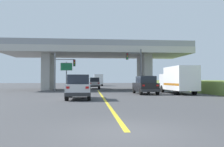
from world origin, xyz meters
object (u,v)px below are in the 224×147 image
object	(u,v)px
box_truck	(178,80)
sedan_oncoming	(95,83)
semi_truck_distant	(98,80)
traffic_signal_nearside	(136,64)
highway_sign	(66,69)
suv_lead	(79,87)
suv_crossing	(145,85)
traffic_signal_farside	(62,68)

from	to	relation	value
box_truck	sedan_oncoming	world-z (taller)	box_truck
box_truck	semi_truck_distant	world-z (taller)	box_truck
box_truck	sedan_oncoming	bearing A→B (deg)	118.84
sedan_oncoming	semi_truck_distant	world-z (taller)	semi_truck_distant
box_truck	traffic_signal_nearside	size ratio (longest dim) A/B	1.16
highway_sign	box_truck	bearing A→B (deg)	-35.71
suv_lead	box_truck	size ratio (longest dim) A/B	0.64
suv_crossing	traffic_signal_farside	distance (m)	12.82
traffic_signal_nearside	highway_sign	xyz separation A→B (m)	(-10.26, 2.83, -0.59)
traffic_signal_nearside	highway_sign	distance (m)	10.66
semi_truck_distant	suv_crossing	bearing A→B (deg)	-83.67
suv_crossing	box_truck	world-z (taller)	box_truck
suv_lead	semi_truck_distant	world-z (taller)	semi_truck_distant
suv_lead	semi_truck_distant	bearing A→B (deg)	85.95
traffic_signal_farside	highway_sign	size ratio (longest dim) A/B	1.23
suv_crossing	box_truck	xyz separation A→B (m)	(3.94, 0.26, 0.61)
suv_crossing	sedan_oncoming	size ratio (longest dim) A/B	0.98
suv_lead	box_truck	distance (m)	12.75
semi_truck_distant	traffic_signal_nearside	bearing A→B (deg)	-81.26
traffic_signal_farside	highway_sign	xyz separation A→B (m)	(0.35, 2.66, -0.07)
suv_lead	sedan_oncoming	xyz separation A→B (m)	(1.69, 23.31, 0.00)
suv_lead	traffic_signal_nearside	bearing A→B (deg)	60.56
suv_crossing	semi_truck_distant	xyz separation A→B (m)	(-4.08, 36.76, 0.59)
box_truck	highway_sign	world-z (taller)	highway_sign
suv_crossing	traffic_signal_nearside	size ratio (longest dim) A/B	0.78
sedan_oncoming	traffic_signal_farside	world-z (taller)	traffic_signal_farside
traffic_signal_farside	semi_truck_distant	bearing A→B (deg)	78.26
traffic_signal_farside	box_truck	bearing A→B (deg)	-27.13
sedan_oncoming	semi_truck_distant	bearing A→B (deg)	86.08
suv_lead	sedan_oncoming	world-z (taller)	same
traffic_signal_nearside	semi_truck_distant	size ratio (longest dim) A/B	0.93
traffic_signal_nearside	semi_truck_distant	world-z (taller)	traffic_signal_nearside
traffic_signal_nearside	semi_truck_distant	bearing A→B (deg)	98.74
traffic_signal_nearside	semi_truck_distant	xyz separation A→B (m)	(-4.53, 29.45, -2.23)
sedan_oncoming	highway_sign	bearing A→B (deg)	-121.78
highway_sign	semi_truck_distant	world-z (taller)	highway_sign
suv_crossing	traffic_signal_farside	world-z (taller)	traffic_signal_farside
box_truck	sedan_oncoming	distance (m)	19.39
semi_truck_distant	sedan_oncoming	bearing A→B (deg)	-93.92
semi_truck_distant	traffic_signal_farside	bearing A→B (deg)	-101.74
sedan_oncoming	suv_crossing	bearing A→B (deg)	-72.56
suv_lead	highway_sign	size ratio (longest dim) A/B	1.03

